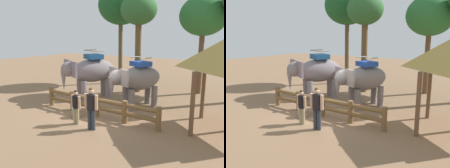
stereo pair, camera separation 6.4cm
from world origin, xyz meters
The scene contains 10 objects.
ground_plane centered at (0.00, 0.00, 0.00)m, with size 60.00×60.00×0.00m, color #856346.
log_fence centered at (0.00, -0.04, 0.60)m, with size 6.83×0.40×1.05m.
elephant_near_left centered at (-2.43, 2.51, 1.71)m, with size 2.81×3.57×3.05m.
elephant_center centered at (0.91, 2.42, 1.57)m, with size 2.57×3.27×2.79m.
tourist_woman_in_black centered at (0.86, -1.54, 1.06)m, with size 0.65×0.39×1.83m.
tourist_man_in_blue centered at (-0.13, -1.40, 0.90)m, with size 0.55×0.33×1.56m.
tree_far_left centered at (-0.87, 5.81, 5.43)m, with size 2.45×2.45×6.68m.
tree_back_center centered at (-3.59, 7.90, 6.21)m, with size 3.61×3.61×7.80m.
tree_deep_back centered at (2.89, 7.66, 5.12)m, with size 3.08×3.08×6.49m.
feed_bucket centered at (-0.73, -0.70, 0.24)m, with size 0.50×0.50×0.48m.
Camera 2 is at (7.08, -9.10, 3.97)m, focal length 38.86 mm.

